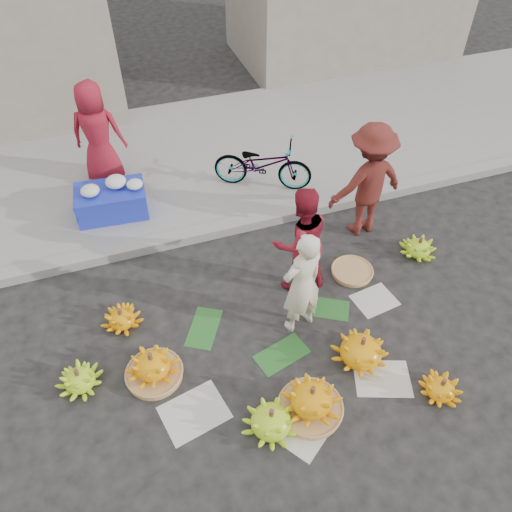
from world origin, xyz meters
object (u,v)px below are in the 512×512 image
object	(u,v)px
banana_bunch_4	(361,350)
bicycle	(263,164)
banana_bunch_0	(153,367)
vendor_cream	(302,284)
flower_table	(112,200)

from	to	relation	value
banana_bunch_4	bicycle	bearing A→B (deg)	89.83
banana_bunch_0	bicycle	bearing A→B (deg)	51.08
banana_bunch_0	vendor_cream	distance (m)	1.99
banana_bunch_4	flower_table	xyz separation A→B (m)	(-2.43, 3.64, 0.18)
banana_bunch_0	banana_bunch_4	size ratio (longest dim) A/B	0.74
banana_bunch_4	vendor_cream	world-z (taller)	vendor_cream
vendor_cream	flower_table	bearing A→B (deg)	-71.28
banana_bunch_0	vendor_cream	bearing A→B (deg)	4.99
banana_bunch_4	vendor_cream	bearing A→B (deg)	123.52
banana_bunch_0	bicycle	distance (m)	3.84
banana_bunch_0	vendor_cream	size ratio (longest dim) A/B	0.43
vendor_cream	flower_table	distance (m)	3.51
banana_bunch_0	flower_table	bearing A→B (deg)	90.75
banana_bunch_4	flower_table	world-z (taller)	flower_table
banana_bunch_4	bicycle	size ratio (longest dim) A/B	0.55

